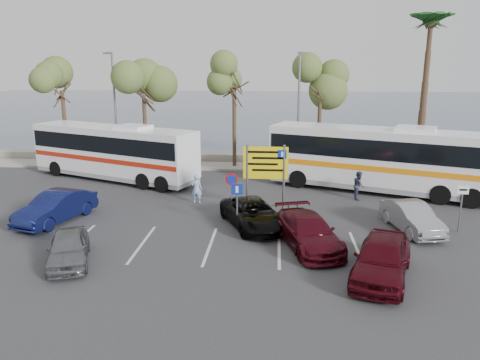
# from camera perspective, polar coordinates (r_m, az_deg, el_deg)

# --- Properties ---
(ground) EXTENTS (120.00, 120.00, 0.00)m
(ground) POSITION_cam_1_polar(r_m,az_deg,el_deg) (20.64, 0.02, -7.09)
(ground) COLOR #333336
(ground) RESTS_ON ground
(kerb_strip) EXTENTS (44.00, 2.40, 0.15)m
(kerb_strip) POSITION_cam_1_polar(r_m,az_deg,el_deg) (34.02, 1.84, 1.61)
(kerb_strip) COLOR gray
(kerb_strip) RESTS_ON ground
(seawall) EXTENTS (48.00, 0.80, 0.60)m
(seawall) POSITION_cam_1_polar(r_m,az_deg,el_deg) (35.93, 1.99, 2.66)
(seawall) COLOR gray
(seawall) RESTS_ON ground
(sea) EXTENTS (140.00, 140.00, 0.00)m
(sea) POSITION_cam_1_polar(r_m,az_deg,el_deg) (79.53, 3.40, 8.80)
(sea) COLOR #3D4F63
(sea) RESTS_ON ground
(tree_far_left) EXTENTS (3.20, 3.20, 7.60)m
(tree_far_left) POSITION_cam_1_polar(r_m,az_deg,el_deg) (36.62, -21.01, 11.48)
(tree_far_left) COLOR #382619
(tree_far_left) RESTS_ON kerb_strip
(tree_left) EXTENTS (3.20, 3.20, 7.20)m
(tree_left) POSITION_cam_1_polar(r_m,az_deg,el_deg) (34.53, -11.74, 11.46)
(tree_left) COLOR #382619
(tree_left) RESTS_ON kerb_strip
(tree_mid) EXTENTS (3.20, 3.20, 8.00)m
(tree_mid) POSITION_cam_1_polar(r_m,az_deg,el_deg) (33.31, -0.71, 12.77)
(tree_mid) COLOR #382619
(tree_mid) RESTS_ON kerb_strip
(tree_right) EXTENTS (3.20, 3.20, 7.40)m
(tree_right) POSITION_cam_1_polar(r_m,az_deg,el_deg) (33.33, 9.84, 11.73)
(tree_right) COLOR #382619
(tree_right) RESTS_ON kerb_strip
(palm_tree) EXTENTS (4.80, 4.80, 11.20)m
(palm_tree) POSITION_cam_1_polar(r_m,az_deg,el_deg) (34.73, 22.24, 17.14)
(palm_tree) COLOR #382619
(palm_tree) RESTS_ON kerb_strip
(street_lamp_left) EXTENTS (0.45, 1.15, 8.01)m
(street_lamp_left) POSITION_cam_1_polar(r_m,az_deg,el_deg) (34.77, -15.05, 8.96)
(street_lamp_left) COLOR slate
(street_lamp_left) RESTS_ON kerb_strip
(street_lamp_right) EXTENTS (0.45, 1.15, 8.01)m
(street_lamp_right) POSITION_cam_1_polar(r_m,az_deg,el_deg) (32.85, 7.16, 9.05)
(street_lamp_right) COLOR slate
(street_lamp_right) RESTS_ON kerb_strip
(direction_sign) EXTENTS (2.20, 0.12, 3.60)m
(direction_sign) POSITION_cam_1_polar(r_m,az_deg,el_deg) (22.94, 3.14, 1.43)
(direction_sign) COLOR slate
(direction_sign) RESTS_ON ground
(sign_no_stop) EXTENTS (0.60, 0.08, 2.35)m
(sign_no_stop) POSITION_cam_1_polar(r_m,az_deg,el_deg) (22.45, -1.04, -1.08)
(sign_no_stop) COLOR slate
(sign_no_stop) RESTS_ON ground
(sign_parking) EXTENTS (0.50, 0.07, 2.25)m
(sign_parking) POSITION_cam_1_polar(r_m,az_deg,el_deg) (20.92, -0.36, -2.54)
(sign_parking) COLOR slate
(sign_parking) RESTS_ON ground
(sign_taxi) EXTENTS (0.50, 0.07, 2.20)m
(sign_taxi) POSITION_cam_1_polar(r_m,az_deg,el_deg) (23.09, 25.40, -2.46)
(sign_taxi) COLOR slate
(sign_taxi) RESTS_ON ground
(lane_markings) EXTENTS (12.02, 4.20, 0.01)m
(lane_markings) POSITION_cam_1_polar(r_m,az_deg,el_deg) (19.83, -3.52, -8.02)
(lane_markings) COLOR silver
(lane_markings) RESTS_ON ground
(coach_bus_left) EXTENTS (11.81, 6.96, 3.67)m
(coach_bus_left) POSITION_cam_1_polar(r_m,az_deg,el_deg) (31.47, -15.15, 3.11)
(coach_bus_left) COLOR white
(coach_bus_left) RESTS_ON ground
(coach_bus_right) EXTENTS (12.86, 7.15, 3.97)m
(coach_bus_right) POSITION_cam_1_polar(r_m,az_deg,el_deg) (28.64, 16.49, 2.24)
(coach_bus_right) COLOR white
(coach_bus_right) RESTS_ON ground
(car_silver_a) EXTENTS (2.60, 3.90, 1.23)m
(car_silver_a) POSITION_cam_1_polar(r_m,az_deg,el_deg) (19.16, -20.18, -7.75)
(car_silver_a) COLOR slate
(car_silver_a) RESTS_ON ground
(car_blue) EXTENTS (2.76, 4.66, 1.45)m
(car_blue) POSITION_cam_1_polar(r_m,az_deg,el_deg) (24.14, -21.53, -3.10)
(car_blue) COLOR #10174E
(car_blue) RESTS_ON ground
(car_maroon) EXTENTS (3.13, 4.99, 1.35)m
(car_maroon) POSITION_cam_1_polar(r_m,az_deg,el_deg) (19.65, 8.35, -6.27)
(car_maroon) COLOR #4D0C18
(car_maroon) RESTS_ON ground
(car_red) EXTENTS (3.14, 4.84, 1.53)m
(car_red) POSITION_cam_1_polar(r_m,az_deg,el_deg) (17.48, 16.91, -9.10)
(car_red) COLOR #470A13
(car_red) RESTS_ON ground
(suv_black) EXTENTS (3.76, 5.02, 1.27)m
(suv_black) POSITION_cam_1_polar(r_m,az_deg,el_deg) (21.80, 1.64, -4.14)
(suv_black) COLOR black
(suv_black) RESTS_ON ground
(car_silver_b) EXTENTS (2.21, 4.16, 1.30)m
(car_silver_b) POSITION_cam_1_polar(r_m,az_deg,el_deg) (22.64, 20.21, -4.29)
(car_silver_b) COLOR #95959A
(car_silver_b) RESTS_ON ground
(pedestrian_near) EXTENTS (0.61, 0.43, 1.61)m
(pedestrian_near) POSITION_cam_1_polar(r_m,az_deg,el_deg) (25.43, -5.31, -1.10)
(pedestrian_near) COLOR #93AED6
(pedestrian_near) RESTS_ON ground
(pedestrian_far) EXTENTS (0.63, 0.79, 1.59)m
(pedestrian_far) POSITION_cam_1_polar(r_m,az_deg,el_deg) (26.94, 14.27, -0.64)
(pedestrian_far) COLOR #34384E
(pedestrian_far) RESTS_ON ground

